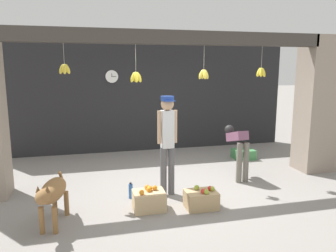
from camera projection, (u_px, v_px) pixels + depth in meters
name	position (u px, v px, depth m)	size (l,w,h in m)	color
ground_plane	(173.00, 187.00, 6.07)	(60.00, 60.00, 0.00)	gray
shop_back_wall	(146.00, 97.00, 8.56)	(7.69, 0.12, 2.81)	#232326
shop_pillar_right	(317.00, 105.00, 6.86)	(0.70, 0.60, 2.81)	gray
storefront_awning	(173.00, 39.00, 5.72)	(5.79, 0.28, 0.90)	#3D3833
dog	(52.00, 193.00, 4.50)	(0.44, 1.04, 0.71)	olive
shopkeeper	(167.00, 137.00, 5.51)	(0.34, 0.28, 1.71)	#56565B
worker_stooping	(238.00, 146.00, 6.39)	(0.25, 0.77, 1.01)	#6B665B
fruit_crate_oranges	(149.00, 200.00, 5.06)	(0.49, 0.37, 0.37)	tan
fruit_crate_apples	(201.00, 199.00, 5.12)	(0.49, 0.36, 0.35)	tan
produce_box_green	(243.00, 154.00, 7.91)	(0.48, 0.43, 0.23)	#42844C
water_bottle	(131.00, 191.00, 5.51)	(0.07, 0.07, 0.27)	#2D60AD
wall_clock	(112.00, 77.00, 8.19)	(0.33, 0.03, 0.33)	black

